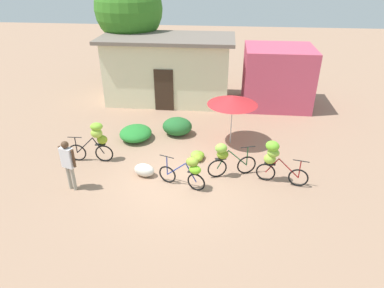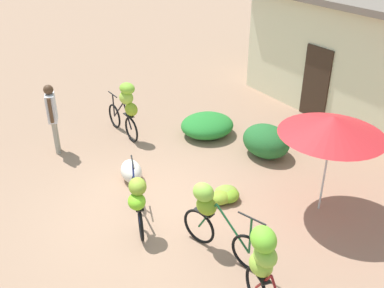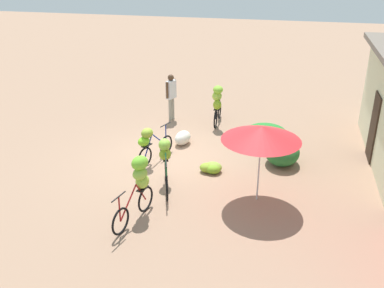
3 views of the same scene
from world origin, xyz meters
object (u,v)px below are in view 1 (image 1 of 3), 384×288
at_px(shop_pink, 277,77).
at_px(bicycle_leftmost, 96,138).
at_px(tree_behind_building, 129,10).
at_px(bicycle_center_loaded, 226,157).
at_px(bicycle_by_shop, 275,158).
at_px(produce_sack, 144,170).
at_px(person_vendor, 68,161).
at_px(building_low, 168,69).
at_px(banana_pile_on_ground, 198,156).
at_px(market_umbrella, 233,100).
at_px(bicycle_near_pile, 189,170).

bearing_deg(shop_pink, bicycle_leftmost, -137.86).
bearing_deg(tree_behind_building, bicycle_center_loaded, -58.46).
xyz_separation_m(tree_behind_building, bicycle_by_shop, (6.78, -8.72, -3.28)).
relative_size(bicycle_center_loaded, produce_sack, 2.32).
height_order(bicycle_center_loaded, person_vendor, person_vendor).
relative_size(building_low, shop_pink, 2.02).
bearing_deg(tree_behind_building, building_low, -37.58).
xyz_separation_m(tree_behind_building, bicycle_center_loaded, (5.25, -8.55, -3.44)).
bearing_deg(bicycle_center_loaded, bicycle_by_shop, -6.45).
relative_size(bicycle_by_shop, banana_pile_on_ground, 2.40).
relative_size(produce_sack, person_vendor, 0.41).
bearing_deg(person_vendor, tree_behind_building, 92.61).
bearing_deg(building_low, bicycle_leftmost, -103.92).
distance_m(building_low, bicycle_by_shop, 8.37).
xyz_separation_m(market_umbrella, person_vendor, (-4.97, -3.66, -0.75)).
bearing_deg(shop_pink, bicycle_center_loaded, -109.05).
bearing_deg(building_low, bicycle_center_loaded, -66.23).
bearing_deg(bicycle_by_shop, produce_sack, -179.05).
relative_size(banana_pile_on_ground, person_vendor, 0.40).
relative_size(banana_pile_on_ground, produce_sack, 0.98).
bearing_deg(bicycle_center_loaded, shop_pink, 70.95).
xyz_separation_m(market_umbrella, banana_pile_on_ground, (-1.18, -1.40, -1.67)).
relative_size(shop_pink, market_umbrella, 1.61).
bearing_deg(shop_pink, bicycle_near_pile, -114.62).
relative_size(building_low, person_vendor, 3.77).
relative_size(bicycle_leftmost, person_vendor, 0.96).
xyz_separation_m(market_umbrella, bicycle_center_loaded, (-0.16, -2.44, -1.07)).
relative_size(tree_behind_building, market_umbrella, 3.00).
xyz_separation_m(shop_pink, bicycle_by_shop, (-0.82, -6.96, -0.52)).
bearing_deg(person_vendor, bicycle_near_pile, 6.23).
bearing_deg(bicycle_leftmost, building_low, 76.08).
bearing_deg(shop_pink, produce_sack, -125.70).
xyz_separation_m(building_low, produce_sack, (0.30, -7.07, -1.41)).
height_order(bicycle_near_pile, bicycle_by_shop, bicycle_by_shop).
height_order(building_low, person_vendor, building_low).
bearing_deg(tree_behind_building, bicycle_leftmost, -85.13).
bearing_deg(market_umbrella, shop_pink, 63.39).
distance_m(market_umbrella, bicycle_leftmost, 5.17).
bearing_deg(building_low, bicycle_near_pile, -76.30).
height_order(bicycle_by_shop, person_vendor, person_vendor).
distance_m(building_low, person_vendor, 8.26).
distance_m(market_umbrella, banana_pile_on_ground, 2.48).
distance_m(bicycle_by_shop, person_vendor, 6.42).
relative_size(bicycle_center_loaded, person_vendor, 0.95).
bearing_deg(building_low, banana_pile_on_ground, -71.03).
bearing_deg(bicycle_near_pile, building_low, 103.70).
xyz_separation_m(market_umbrella, bicycle_near_pile, (-1.31, -3.26, -1.12)).
distance_m(bicycle_near_pile, banana_pile_on_ground, 1.94).
height_order(banana_pile_on_ground, produce_sack, produce_sack).
relative_size(bicycle_leftmost, bicycle_by_shop, 1.00).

